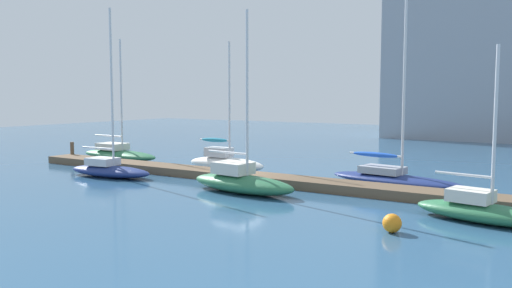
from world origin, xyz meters
TOP-DOWN VIEW (x-y plane):
  - ground_plane at (0.00, 0.00)m, footprint 120.00×120.00m
  - dock_pier at (0.00, 0.00)m, footprint 32.55×1.97m
  - dock_piling_near_end at (-15.88, 0.83)m, footprint 0.28×0.28m
  - sailboat_0 at (-13.32, 3.10)m, footprint 7.55×2.45m
  - sailboat_1 at (-7.41, -3.11)m, footprint 6.07×2.44m
  - sailboat_2 at (-2.88, 2.71)m, footprint 5.73×1.71m
  - sailboat_3 at (2.34, -3.05)m, footprint 6.52×2.68m
  - sailboat_4 at (8.21, 3.35)m, footprint 8.04×3.23m
  - sailboat_5 at (13.94, -3.17)m, footprint 5.71×2.69m
  - mooring_buoy_orange at (11.44, -6.62)m, footprint 0.70×0.70m
  - harbor_building_distant at (4.57, 39.51)m, footprint 16.13×11.14m

SIDE VIEW (x-z plane):
  - ground_plane at x=0.00m, z-range 0.00..0.00m
  - dock_pier at x=0.00m, z-range 0.00..0.50m
  - mooring_buoy_orange at x=11.44m, z-range 0.00..0.70m
  - sailboat_5 at x=13.94m, z-range -2.96..3.97m
  - sailboat_1 at x=-7.41m, z-range -4.56..5.60m
  - sailboat_0 at x=-13.32m, z-range -4.07..5.12m
  - sailboat_4 at x=8.21m, z-range -5.52..6.56m
  - sailboat_3 at x=2.34m, z-range -4.00..5.23m
  - sailboat_2 at x=-2.88m, z-range -3.57..4.88m
  - dock_piling_near_end at x=-15.88m, z-range 0.00..1.44m
  - harbor_building_distant at x=4.57m, z-range 0.00..20.78m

